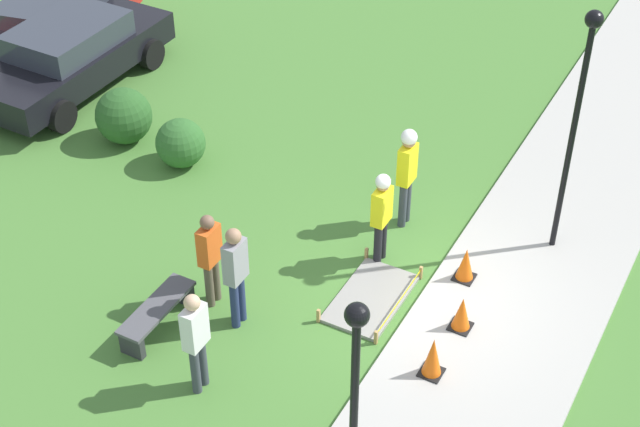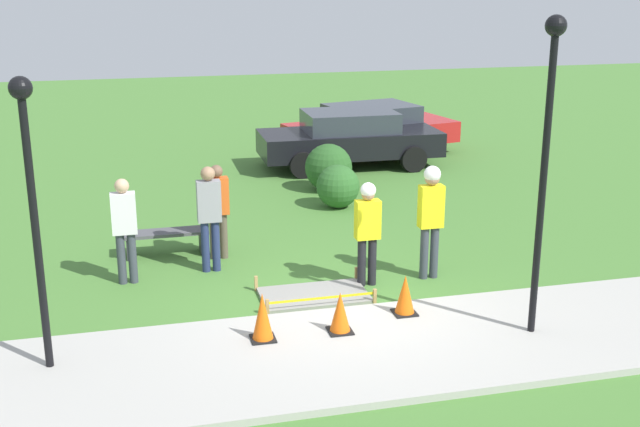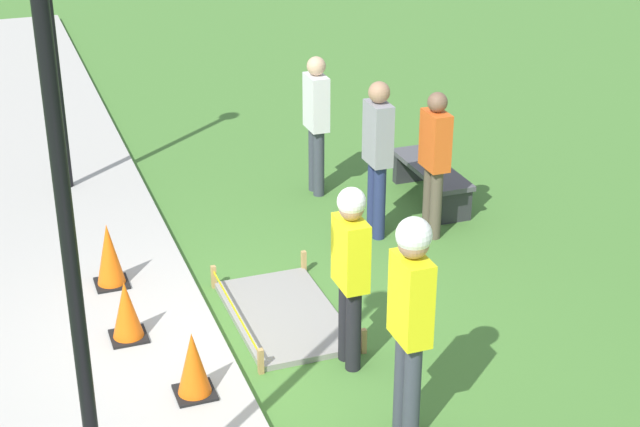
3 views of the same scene
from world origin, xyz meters
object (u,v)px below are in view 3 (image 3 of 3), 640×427
Objects in this scene: traffic_cone_near_patch at (109,255)px; bystander_in_gray_shirt at (316,117)px; worker_assistant at (351,263)px; lamppost_near at (59,167)px; traffic_cone_sidewalk_edge at (193,364)px; worker_supervisor at (411,307)px; traffic_cone_far_patch at (126,311)px; bystander_in_white_shirt at (378,149)px; bystander_in_orange_shirt at (435,156)px; park_bench at (431,177)px.

bystander_in_gray_shirt is (-1.76, 2.88, 0.58)m from traffic_cone_near_patch.
lamppost_near reaches higher than worker_assistant.
worker_supervisor is at bearing 57.28° from traffic_cone_sidewalk_edge.
lamppost_near is (2.63, -0.63, 2.52)m from traffic_cone_far_patch.
worker_supervisor is 3.73m from bystander_in_white_shirt.
worker_assistant is 3.52m from lamppost_near.
worker_assistant is at bearing 95.05° from traffic_cone_sidewalk_edge.
traffic_cone_near_patch is 2.83m from worker_assistant.
bystander_in_white_shirt reaches higher than worker_assistant.
bystander_in_orange_shirt is (-1.23, 3.74, 0.59)m from traffic_cone_far_patch.
park_bench is at bearing 104.03° from traffic_cone_near_patch.
traffic_cone_near_patch is at bearing -75.97° from park_bench.
park_bench is 0.88× the size of bystander_in_orange_shirt.
bystander_in_gray_shirt is (-1.62, -0.84, 0.04)m from bystander_in_orange_shirt.
worker_assistant is (3.10, -2.32, 0.73)m from park_bench.
bystander_in_white_shirt is (-0.34, 3.11, 0.63)m from traffic_cone_near_patch.
bystander_in_white_shirt reaches higher than traffic_cone_sidewalk_edge.
lamppost_near is (1.66, -2.47, 1.87)m from worker_assistant.
traffic_cone_far_patch is 0.34× the size of worker_assistant.
bystander_in_gray_shirt is at bearing 164.56° from worker_assistant.
traffic_cone_far_patch is at bearing -161.17° from traffic_cone_sidewalk_edge.
traffic_cone_near_patch is 0.16× the size of lamppost_near.
traffic_cone_far_patch is at bearing 166.59° from lamppost_near.
bystander_in_gray_shirt is at bearing 121.32° from traffic_cone_near_patch.
lamppost_near reaches higher than park_bench.
bystander_in_orange_shirt is 6.14m from lamppost_near.
park_bench is at bearing 143.22° from worker_assistant.
lamppost_near is at bearing -48.50° from bystander_in_orange_shirt.
worker_supervisor is 3.11m from lamppost_near.
bystander_in_white_shirt is 0.43× the size of lamppost_near.
traffic_cone_far_patch is 3.69m from lamppost_near.
traffic_cone_sidewalk_edge is 3.81m from bystander_in_white_shirt.
worker_supervisor is 3.79m from bystander_in_orange_shirt.
worker_supervisor is 1.12× the size of bystander_in_orange_shirt.
bystander_in_gray_shirt is (-3.95, 2.53, 0.62)m from traffic_cone_sidewalk_edge.
park_bench is at bearing 134.84° from lamppost_near.
traffic_cone_far_patch is 0.39× the size of park_bench.
traffic_cone_sidewalk_edge is at bearing -55.29° from bystander_in_orange_shirt.
lamppost_near reaches higher than bystander_in_gray_shirt.
park_bench is 0.85× the size of bystander_in_gray_shirt.
traffic_cone_near_patch is 0.37× the size of bystander_in_white_shirt.
traffic_cone_near_patch is at bearing -83.68° from bystander_in_white_shirt.
traffic_cone_sidewalk_edge is at bearing -49.53° from park_bench.
worker_supervisor reaches higher than traffic_cone_near_patch.
traffic_cone_near_patch is 3.77m from worker_supervisor.
park_bench is 1.62m from bystander_in_gray_shirt.
traffic_cone_near_patch is at bearing 170.20° from lamppost_near.
traffic_cone_near_patch reaches higher than traffic_cone_far_patch.
park_bench is 4.87m from worker_supervisor.
lamppost_near is at bearing -77.73° from worker_supervisor.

